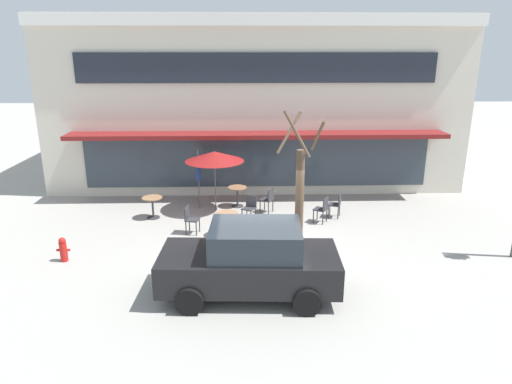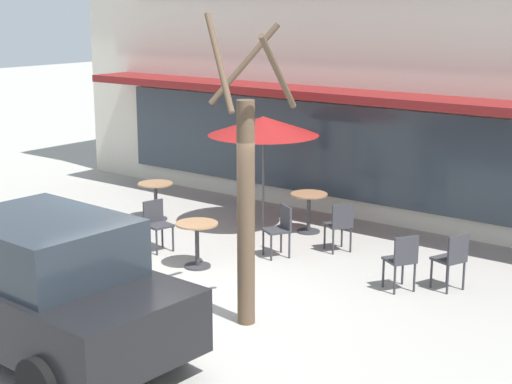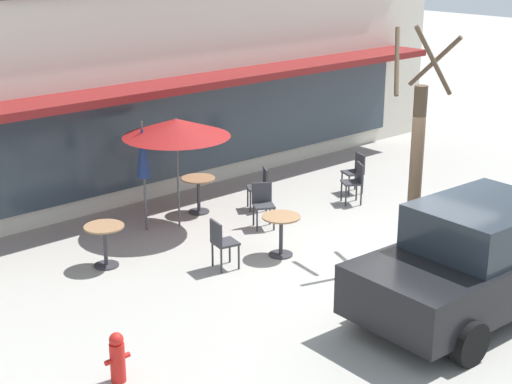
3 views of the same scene
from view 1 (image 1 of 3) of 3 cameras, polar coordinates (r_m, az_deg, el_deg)
The scene contains 15 objects.
ground_plane at distance 12.93m, azimuth 0.99°, elevation -8.48°, with size 80.00×80.00×0.00m, color #9E9B93.
building_facade at distance 21.70m, azimuth -0.21°, elevation 11.63°, with size 16.86×9.10×6.93m.
cafe_table_near_wall at distance 16.23m, azimuth -12.81°, elevation -1.47°, with size 0.70×0.70×0.76m.
cafe_table_streetside at distance 14.35m, azimuth -3.65°, elevation -3.58°, with size 0.70×0.70×0.76m.
cafe_table_by_tree at distance 17.01m, azimuth -2.35°, elevation -0.16°, with size 0.70×0.70×0.76m.
patio_umbrella_green_folded at distance 16.27m, azimuth -5.22°, elevation 4.46°, with size 2.10×2.10×2.20m.
patio_umbrella_cream_folded at distance 16.66m, azimuth -7.25°, elevation 3.31°, with size 0.28×0.28×2.20m.
cafe_chair_0 at distance 15.56m, azimuth 8.31°, elevation -2.00°, with size 0.55×0.55×0.89m.
cafe_chair_1 at distance 16.14m, azimuth 10.03°, elevation -1.38°, with size 0.51×0.51×0.89m.
cafe_chair_2 at distance 15.57m, azimuth -0.78°, elevation -1.80°, with size 0.54×0.54×0.89m.
cafe_chair_3 at distance 14.67m, azimuth -8.24°, elevation -3.21°, with size 0.47×0.47×0.89m.
cafe_chair_4 at distance 16.38m, azimuth 1.56°, elevation -0.82°, with size 0.55×0.55×0.89m.
parked_sedan at distance 10.88m, azimuth -0.66°, elevation -8.57°, with size 4.28×2.16×1.76m.
street_tree at distance 12.77m, azimuth 5.47°, elevation -0.32°, with size 1.26×1.21×4.14m.
fire_hydrant at distance 13.80m, azimuth -22.96°, elevation -6.61°, with size 0.36×0.20×0.71m.
Camera 1 is at (-0.57, -11.62, 5.64)m, focal length 32.00 mm.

